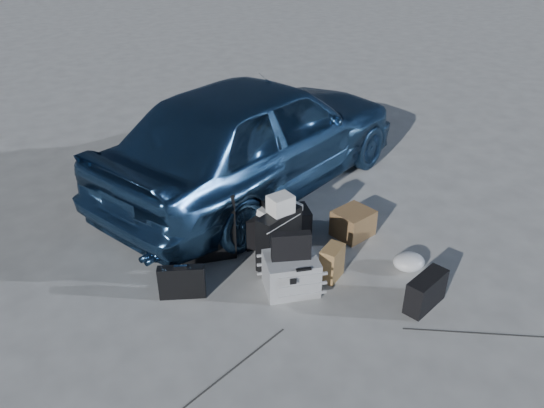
{
  "coord_description": "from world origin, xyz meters",
  "views": [
    {
      "loc": [
        -2.47,
        -3.18,
        3.21
      ],
      "look_at": [
        -0.15,
        0.85,
        0.58
      ],
      "focal_mm": 35.0,
      "sensor_mm": 36.0,
      "label": 1
    }
  ],
  "objects_px": {
    "briefcase": "(182,282)",
    "pelican_case": "(291,274)",
    "suitcase_left": "(206,227)",
    "duffel_bag": "(276,226)",
    "car": "(257,134)",
    "cardboard_box": "(353,223)",
    "suitcase_right": "(279,239)"
  },
  "relations": [
    {
      "from": "duffel_bag",
      "to": "briefcase",
      "type": "bearing_deg",
      "value": -146.29
    },
    {
      "from": "suitcase_right",
      "to": "duffel_bag",
      "type": "bearing_deg",
      "value": 44.27
    },
    {
      "from": "car",
      "to": "cardboard_box",
      "type": "relative_size",
      "value": 11.02
    },
    {
      "from": "pelican_case",
      "to": "briefcase",
      "type": "xyz_separation_m",
      "value": [
        -0.94,
        0.41,
        -0.01
      ]
    },
    {
      "from": "suitcase_left",
      "to": "duffel_bag",
      "type": "height_order",
      "value": "suitcase_left"
    },
    {
      "from": "briefcase",
      "to": "pelican_case",
      "type": "bearing_deg",
      "value": 1.8
    },
    {
      "from": "suitcase_right",
      "to": "pelican_case",
      "type": "bearing_deg",
      "value": -123.37
    },
    {
      "from": "suitcase_right",
      "to": "duffel_bag",
      "type": "relative_size",
      "value": 0.84
    },
    {
      "from": "briefcase",
      "to": "duffel_bag",
      "type": "height_order",
      "value": "duffel_bag"
    },
    {
      "from": "duffel_bag",
      "to": "cardboard_box",
      "type": "height_order",
      "value": "duffel_bag"
    },
    {
      "from": "pelican_case",
      "to": "duffel_bag",
      "type": "bearing_deg",
      "value": 86.86
    },
    {
      "from": "briefcase",
      "to": "suitcase_left",
      "type": "relative_size",
      "value": 0.58
    },
    {
      "from": "briefcase",
      "to": "suitcase_right",
      "type": "distance_m",
      "value": 1.06
    },
    {
      "from": "pelican_case",
      "to": "suitcase_right",
      "type": "xyz_separation_m",
      "value": [
        0.11,
        0.41,
        0.12
      ]
    },
    {
      "from": "suitcase_left",
      "to": "duffel_bag",
      "type": "relative_size",
      "value": 1.03
    },
    {
      "from": "briefcase",
      "to": "suitcase_left",
      "type": "distance_m",
      "value": 0.69
    },
    {
      "from": "pelican_case",
      "to": "cardboard_box",
      "type": "height_order",
      "value": "pelican_case"
    },
    {
      "from": "suitcase_left",
      "to": "briefcase",
      "type": "bearing_deg",
      "value": -119.6
    },
    {
      "from": "suitcase_left",
      "to": "suitcase_right",
      "type": "bearing_deg",
      "value": -23.57
    },
    {
      "from": "car",
      "to": "suitcase_right",
      "type": "bearing_deg",
      "value": 138.01
    },
    {
      "from": "briefcase",
      "to": "car",
      "type": "bearing_deg",
      "value": 68.73
    },
    {
      "from": "briefcase",
      "to": "cardboard_box",
      "type": "bearing_deg",
      "value": 27.1
    },
    {
      "from": "suitcase_left",
      "to": "suitcase_right",
      "type": "height_order",
      "value": "suitcase_left"
    },
    {
      "from": "cardboard_box",
      "to": "duffel_bag",
      "type": "bearing_deg",
      "value": 157.24
    },
    {
      "from": "suitcase_left",
      "to": "duffel_bag",
      "type": "xyz_separation_m",
      "value": [
        0.78,
        -0.07,
        -0.19
      ]
    },
    {
      "from": "suitcase_left",
      "to": "suitcase_right",
      "type": "distance_m",
      "value": 0.75
    },
    {
      "from": "briefcase",
      "to": "cardboard_box",
      "type": "xyz_separation_m",
      "value": [
        2.04,
        0.07,
        -0.02
      ]
    },
    {
      "from": "pelican_case",
      "to": "briefcase",
      "type": "distance_m",
      "value": 1.02
    },
    {
      "from": "car",
      "to": "briefcase",
      "type": "xyz_separation_m",
      "value": [
        -1.66,
        -1.58,
        -0.58
      ]
    },
    {
      "from": "pelican_case",
      "to": "duffel_bag",
      "type": "distance_m",
      "value": 0.86
    },
    {
      "from": "duffel_bag",
      "to": "cardboard_box",
      "type": "bearing_deg",
      "value": -6.74
    },
    {
      "from": "duffel_bag",
      "to": "car",
      "type": "bearing_deg",
      "value": 86.82
    }
  ]
}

